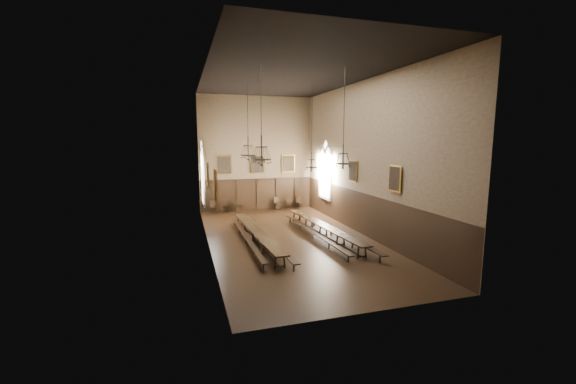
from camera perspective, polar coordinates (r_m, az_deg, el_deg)
name	(u,v)px	position (r m, az deg, el deg)	size (l,w,h in m)	color
floor	(290,239)	(20.26, 0.27, -7.66)	(9.00, 18.00, 0.02)	black
ceiling	(290,75)	(19.76, 0.29, 18.36)	(9.00, 18.00, 0.02)	black
wall_back	(257,154)	(28.23, -5.10, 6.15)	(9.00, 0.02, 9.00)	#7F684E
wall_front	(375,176)	(11.22, 13.87, 2.56)	(9.00, 0.02, 9.00)	#7F684E
wall_left	(206,161)	(18.68, -13.11, 4.83)	(0.02, 18.00, 9.00)	#7F684E
wall_right	(363,159)	(21.25, 12.04, 5.27)	(0.02, 18.00, 9.00)	#7F684E
wainscot_panelling	(290,218)	(19.94, 0.28, -4.18)	(9.00, 18.00, 2.50)	black
table_left	(257,236)	(19.54, -5.11, -7.16)	(1.03, 9.28, 0.72)	black
table_right	(323,230)	(20.81, 5.70, -6.20)	(1.24, 9.28, 0.72)	black
bench_left_outer	(246,238)	(19.58, -6.81, -7.45)	(0.32, 9.19, 0.41)	black
bench_left_inner	(265,236)	(19.84, -3.73, -7.08)	(0.61, 10.56, 0.47)	black
bench_right_inner	(313,234)	(20.40, 4.14, -6.77)	(0.52, 9.15, 0.41)	black
bench_right_outer	(331,231)	(21.03, 6.98, -6.22)	(0.89, 10.77, 0.48)	black
chair_0	(213,209)	(27.75, -11.96, -2.77)	(0.56, 0.56, 1.00)	black
chair_1	(226,209)	(27.85, -10.06, -2.70)	(0.45, 0.45, 0.97)	black
chair_2	(239,208)	(27.96, -7.91, -2.61)	(0.44, 0.44, 0.97)	black
chair_5	(277,206)	(28.61, -1.74, -2.25)	(0.55, 0.55, 1.02)	black
chair_6	(289,206)	(28.80, 0.14, -2.25)	(0.47, 0.47, 0.90)	black
chair_7	(300,205)	(29.14, 1.88, -2.08)	(0.53, 0.53, 0.98)	black
chandelier_back_left	(248,151)	(21.43, -6.44, 6.64)	(0.91, 0.91, 4.49)	black
chandelier_back_right	(312,161)	(22.16, 3.82, 5.01)	(0.77, 0.77, 5.25)	black
chandelier_front_left	(262,154)	(16.79, -4.30, 6.20)	(0.92, 0.92, 4.49)	black
chandelier_front_right	(343,157)	(17.58, 8.89, 5.68)	(0.76, 0.76, 4.70)	black
portrait_back_0	(224,165)	(27.73, -10.31, 4.35)	(1.10, 0.12, 1.40)	#A67828
portrait_back_1	(257,164)	(28.14, -5.03, 4.51)	(1.10, 0.12, 1.40)	#A67828
portrait_back_2	(288,163)	(28.78, 0.07, 4.63)	(1.10, 0.12, 1.40)	#A67828
portrait_left_0	(208,175)	(19.75, -12.85, 2.69)	(0.12, 1.00, 1.30)	#A67828
portrait_left_1	(215,185)	(15.29, -11.67, 1.11)	(0.12, 1.00, 1.30)	#A67828
portrait_right_0	(353,171)	(22.13, 10.44, 3.35)	(0.12, 1.00, 1.30)	#A67828
portrait_right_1	(395,179)	(18.26, 16.87, 2.09)	(0.12, 1.00, 1.30)	#A67828
window_right	(325,170)	(26.24, 6.04, 3.56)	(0.20, 2.20, 4.60)	white
window_left	(202,173)	(24.25, -13.68, 2.97)	(0.20, 2.20, 4.60)	white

